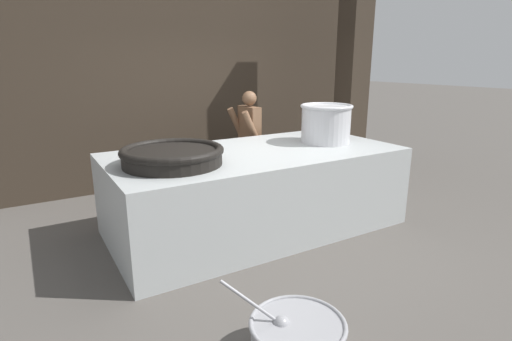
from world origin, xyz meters
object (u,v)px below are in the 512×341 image
(cook, at_px, (249,139))
(stock_pot, at_px, (326,123))
(giant_wok_near, at_px, (172,155))
(prep_bowl_vegetables, at_px, (297,339))

(cook, bearing_deg, stock_pot, 108.44)
(stock_pot, distance_m, cook, 1.41)
(giant_wok_near, xyz_separation_m, prep_bowl_vegetables, (0.14, -2.00, -0.91))
(giant_wok_near, distance_m, cook, 2.22)
(stock_pot, bearing_deg, prep_bowl_vegetables, -133.29)
(giant_wok_near, height_order, stock_pot, stock_pot)
(cook, height_order, prep_bowl_vegetables, cook)
(prep_bowl_vegetables, bearing_deg, stock_pot, 46.71)
(stock_pot, height_order, cook, cook)
(stock_pot, distance_m, prep_bowl_vegetables, 3.08)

